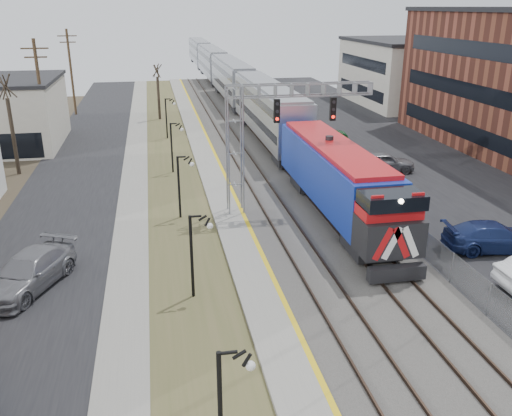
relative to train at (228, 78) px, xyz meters
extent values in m
cube|color=black|center=(-17.00, -38.11, -2.92)|extent=(7.00, 120.00, 0.04)
cube|color=gray|center=(-12.50, -38.11, -2.90)|extent=(2.00, 120.00, 0.08)
cube|color=#494C28|center=(-9.50, -38.11, -2.91)|extent=(4.00, 120.00, 0.06)
cube|color=gray|center=(-6.50, -38.11, -2.82)|extent=(2.00, 120.00, 0.24)
cube|color=#595651|center=(-1.50, -38.11, -2.84)|extent=(8.00, 120.00, 0.20)
cube|color=black|center=(10.50, -38.11, -2.92)|extent=(16.00, 120.00, 0.04)
cube|color=gold|center=(-5.62, -38.11, -2.69)|extent=(0.24, 120.00, 0.01)
cube|color=#2D2119|center=(-4.25, -38.11, -2.66)|extent=(0.08, 120.00, 0.15)
cube|color=#2D2119|center=(-2.75, -38.11, -2.66)|extent=(0.08, 120.00, 0.15)
cube|color=#2D2119|center=(-0.75, -38.11, -2.66)|extent=(0.08, 120.00, 0.15)
cube|color=#2D2119|center=(0.75, -38.11, -2.66)|extent=(0.08, 120.00, 0.15)
cube|color=#132D9B|center=(0.00, -47.19, -0.46)|extent=(3.00, 17.00, 4.25)
cube|color=black|center=(0.00, -55.89, -2.24)|extent=(2.80, 0.50, 0.70)
cube|color=#A4A7AE|center=(0.00, -26.89, 0.07)|extent=(3.00, 22.00, 5.33)
cube|color=#A4A7AE|center=(0.00, -4.09, 0.07)|extent=(3.00, 22.00, 5.33)
cube|color=#A4A7AE|center=(0.00, 18.71, 0.07)|extent=(3.00, 22.00, 5.33)
cube|color=#A4A7AE|center=(0.00, 41.51, 0.07)|extent=(3.00, 22.00, 5.33)
cube|color=gray|center=(-6.00, -45.11, 1.06)|extent=(1.00, 1.00, 8.00)
cube|color=gray|center=(-2.00, -45.11, 4.81)|extent=(9.00, 0.80, 0.80)
cube|color=black|center=(-3.50, -45.56, 3.66)|extent=(0.35, 0.25, 1.40)
cube|color=black|center=(0.00, -45.56, 3.66)|extent=(0.35, 0.25, 1.40)
cylinder|color=black|center=(-9.50, -65.11, -0.94)|extent=(0.14, 0.14, 4.00)
cylinder|color=black|center=(-9.50, -55.11, -0.94)|extent=(0.14, 0.14, 4.00)
cylinder|color=black|center=(-9.50, -45.11, -0.94)|extent=(0.14, 0.14, 4.00)
cylinder|color=black|center=(-9.50, -35.11, -0.94)|extent=(0.14, 0.14, 4.00)
cylinder|color=black|center=(-9.50, -23.11, -0.94)|extent=(0.14, 0.14, 4.00)
cylinder|color=#4C3823|center=(-20.00, -28.11, 2.06)|extent=(0.28, 0.28, 10.00)
cylinder|color=#4C3823|center=(-20.00, -8.11, 2.06)|extent=(0.28, 0.28, 10.00)
cube|color=gray|center=(2.70, -38.11, -2.14)|extent=(0.04, 120.00, 1.60)
cube|color=beige|center=(24.50, -8.11, 1.06)|extent=(16.00, 18.00, 8.00)
cylinder|color=#382D23|center=(-21.50, -33.11, 0.04)|extent=(0.30, 0.30, 5.95)
cylinder|color=#382D23|center=(-10.00, -13.11, -0.49)|extent=(0.30, 0.30, 4.90)
imported|color=navy|center=(6.85, -53.13, -2.16)|extent=(5.63, 2.88, 1.57)
imported|color=slate|center=(6.97, -38.16, -2.12)|extent=(4.94, 2.28, 1.64)
imported|color=#0E481D|center=(5.67, -27.26, -2.25)|extent=(4.39, 2.10, 1.39)
imported|color=slate|center=(-16.98, -52.85, -2.11)|extent=(4.48, 6.13, 1.65)
camera|label=1|loc=(-10.78, -77.01, 9.55)|focal=38.00mm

